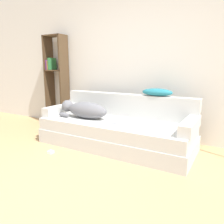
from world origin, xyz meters
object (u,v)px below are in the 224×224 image
Objects in this scene: couch at (115,134)px; throw_pillow at (157,92)px; laptop at (123,123)px; bookshelf at (56,76)px; dog at (84,110)px; power_adapter at (51,152)px.

throw_pillow reaches higher than couch.
throw_pillow is (0.32, 0.49, 0.41)m from laptop.
throw_pillow is at bearing -4.34° from bookshelf.
dog is 1.15m from throw_pillow.
bookshelf is at bearing 129.78° from power_adapter.
power_adapter is at bearing -132.41° from couch.
throw_pillow reaches higher than laptop.
couch is 0.28m from laptop.
throw_pillow is (1.01, 0.47, 0.29)m from dog.
dog is at bearing -177.20° from laptop.
bookshelf is 1.91m from power_adapter.
bookshelf reaches higher than couch.
couch is 32.47× the size of power_adapter.
power_adapter is at bearing -138.64° from laptop.
dog is at bearing -172.17° from couch.
throw_pillow is at bearing 60.62° from laptop.
power_adapter is (-1.13, -1.09, -0.79)m from throw_pillow.
bookshelf is (-1.69, 0.56, 0.80)m from couch.
laptop is (0.17, -0.09, 0.21)m from couch.
dog is at bearing 79.02° from power_adapter.
couch is 0.96m from power_adapter.
laptop is 0.17× the size of bookshelf.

